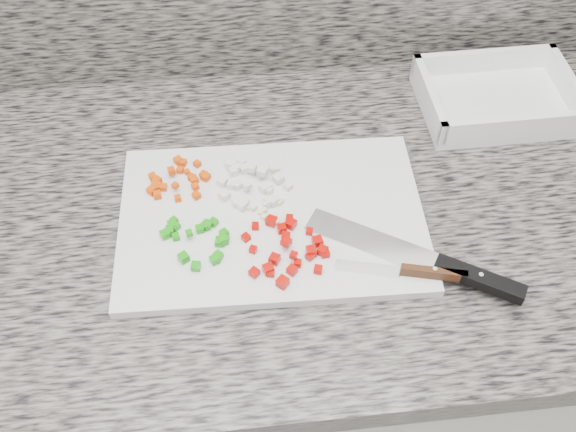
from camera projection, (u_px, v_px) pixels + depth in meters
name	position (u px, v px, depth m)	size (l,w,h in m)	color
cabinet	(257.00, 357.00, 1.27)	(3.92, 0.62, 0.86)	silver
countertop	(245.00, 215.00, 0.92)	(3.96, 0.64, 0.04)	#68635B
cutting_board	(272.00, 218.00, 0.88)	(0.42, 0.28, 0.01)	silver
carrot_pile	(176.00, 180.00, 0.91)	(0.09, 0.08, 0.02)	#D34104
onion_pile	(250.00, 181.00, 0.91)	(0.11, 0.10, 0.02)	silver
green_pepper_pile	(198.00, 238.00, 0.85)	(0.09, 0.09, 0.02)	#18900D
red_pepper_pile	(289.00, 250.00, 0.83)	(0.11, 0.12, 0.02)	#B20802
garlic_pile	(268.00, 211.00, 0.88)	(0.05, 0.05, 0.01)	beige
chef_knife	(441.00, 266.00, 0.82)	(0.26, 0.18, 0.02)	silver
paring_knife	(417.00, 272.00, 0.81)	(0.16, 0.05, 0.02)	silver
tray	(497.00, 99.00, 1.03)	(0.24, 0.18, 0.05)	white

